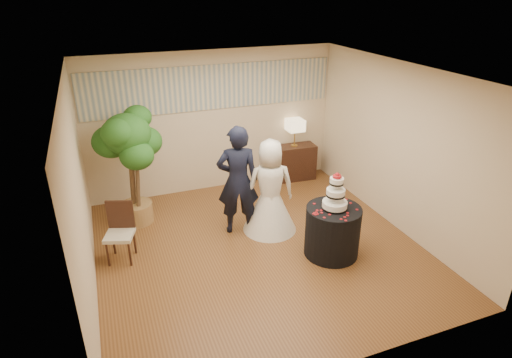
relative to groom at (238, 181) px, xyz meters
name	(u,v)px	position (x,y,z in m)	size (l,w,h in m)	color
floor	(259,248)	(0.12, -0.65, -0.95)	(5.00, 5.00, 0.00)	brown
ceiling	(260,74)	(0.12, -0.65, 1.85)	(5.00, 5.00, 0.00)	white
wall_back	(214,122)	(0.12, 1.85, 0.45)	(5.00, 0.06, 2.80)	beige
wall_front	(351,263)	(0.12, -3.15, 0.45)	(5.00, 0.06, 2.80)	beige
wall_left	(80,196)	(-2.38, -0.65, 0.45)	(0.06, 5.00, 2.80)	beige
wall_right	(398,148)	(2.62, -0.65, 0.45)	(0.06, 5.00, 2.80)	beige
mural_border	(212,87)	(0.12, 1.83, 1.15)	(4.90, 0.02, 0.85)	#ADAF9F
groom	(238,181)	(0.00, 0.00, 0.00)	(0.69, 0.45, 1.89)	black
bride	(270,187)	(0.52, -0.15, -0.13)	(0.92, 0.92, 1.64)	white
cake_table	(332,231)	(1.14, -1.18, -0.54)	(0.85, 0.85, 0.81)	black
wedding_cake	(336,191)	(1.14, -1.18, 0.16)	(0.38, 0.38, 0.59)	white
console	(294,162)	(1.81, 1.62, -0.57)	(0.92, 0.41, 0.76)	black
table_lamp	(295,133)	(1.81, 1.62, 0.11)	(0.34, 0.34, 0.58)	#D1B88A
ficus_tree	(131,168)	(-1.60, 0.93, 0.11)	(1.00, 1.00, 2.11)	#245A1C
side_chair	(119,234)	(-1.96, -0.18, -0.48)	(0.43, 0.45, 0.93)	black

